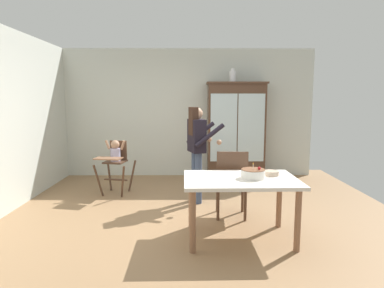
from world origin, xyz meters
The scene contains 10 objects.
ground_plane centered at (0.00, 0.00, 0.00)m, with size 6.24×6.24×0.00m, color #93704C.
wall_back centered at (0.00, 2.63, 1.35)m, with size 5.32×0.06×2.70m, color silver.
china_cabinet centered at (1.00, 2.37, 1.00)m, with size 1.23×0.48×2.00m.
ceramic_vase centered at (0.92, 2.37, 2.12)m, with size 0.13×0.13×0.27m.
high_chair_with_toddler centered at (-1.26, 1.20, 0.65)m, with size 0.67×0.76×0.95m.
adult_person centered at (0.16, 0.73, 0.97)m, with size 0.61×0.60×1.53m.
dining_table centered at (0.63, -0.70, 0.64)m, with size 1.33×0.91×0.74m.
birthday_cake centered at (0.78, -0.71, 0.79)m, with size 0.28×0.28×0.19m.
serving_bowl centered at (1.03, -0.56, 0.77)m, with size 0.18×0.18×0.06m, color #C6AD93.
dining_chair_far_side centered at (0.62, -0.04, 0.56)m, with size 0.46×0.46×0.96m.
Camera 1 is at (0.03, -4.46, 1.66)m, focal length 30.86 mm.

